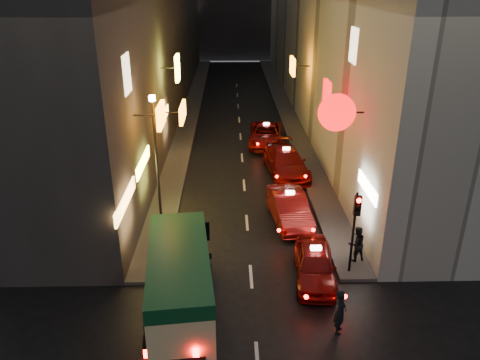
{
  "coord_description": "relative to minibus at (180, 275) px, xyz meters",
  "views": [
    {
      "loc": [
        -0.81,
        -7.26,
        11.16
      ],
      "look_at": [
        -0.34,
        13.0,
        2.3
      ],
      "focal_mm": 35.0,
      "sensor_mm": 36.0,
      "label": 1
    }
  ],
  "objects": [
    {
      "name": "building_left",
      "position": [
        -5.4,
        27.64,
        7.4
      ],
      "size": [
        7.62,
        52.31,
        18.0
      ],
      "color": "#353230",
      "rests_on": "ground"
    },
    {
      "name": "taxi_near",
      "position": [
        5.12,
        1.96,
        -0.82
      ],
      "size": [
        2.44,
        5.04,
        1.72
      ],
      "color": "maroon",
      "rests_on": "ground"
    },
    {
      "name": "taxi_far",
      "position": [
        4.39,
        18.34,
        -0.76
      ],
      "size": [
        2.6,
        5.42,
        1.84
      ],
      "color": "maroon",
      "rests_on": "ground"
    },
    {
      "name": "sidewalk_right",
      "position": [
        6.85,
        27.64,
        -1.52
      ],
      "size": [
        1.5,
        52.0,
        0.15
      ],
      "primitive_type": "cube",
      "color": "#494744",
      "rests_on": "ground"
    },
    {
      "name": "sidewalk_left",
      "position": [
        -1.65,
        27.64,
        -1.52
      ],
      "size": [
        1.5,
        52.0,
        0.15
      ],
      "primitive_type": "cube",
      "color": "#494744",
      "rests_on": "ground"
    },
    {
      "name": "pedestrian_crossing",
      "position": [
        5.45,
        -1.1,
        -0.65
      ],
      "size": [
        0.56,
        0.71,
        1.89
      ],
      "primitive_type": "imported",
      "rotation": [
        0.0,
        0.0,
        1.29
      ],
      "color": "black",
      "rests_on": "ground"
    },
    {
      "name": "building_right",
      "position": [
        10.6,
        27.64,
        7.4
      ],
      "size": [
        7.99,
        52.0,
        18.0
      ],
      "color": "beige",
      "rests_on": "ground"
    },
    {
      "name": "taxi_third",
      "position": [
        5.19,
        12.8,
        -0.69
      ],
      "size": [
        2.98,
        5.94,
        1.99
      ],
      "color": "maroon",
      "rests_on": "ground"
    },
    {
      "name": "lamp_post",
      "position": [
        -1.6,
        6.64,
        2.12
      ],
      "size": [
        0.28,
        0.28,
        6.22
      ],
      "color": "black",
      "rests_on": "sidewalk_left"
    },
    {
      "name": "taxi_second",
      "position": [
        4.68,
        6.76,
        -0.74
      ],
      "size": [
        2.77,
        5.6,
        1.89
      ],
      "color": "maroon",
      "rests_on": "ground"
    },
    {
      "name": "traffic_light",
      "position": [
        6.6,
        2.11,
        1.09
      ],
      "size": [
        0.26,
        0.43,
        3.5
      ],
      "color": "black",
      "rests_on": "sidewalk_right"
    },
    {
      "name": "pedestrian_sidewalk",
      "position": [
        7.03,
        3.03,
        -0.56
      ],
      "size": [
        0.76,
        0.59,
        1.77
      ],
      "primitive_type": "imported",
      "rotation": [
        0.0,
        0.0,
        3.42
      ],
      "color": "black",
      "rests_on": "sidewalk_right"
    },
    {
      "name": "minibus",
      "position": [
        0.0,
        0.0,
        0.0
      ],
      "size": [
        2.68,
        6.08,
        2.53
      ],
      "color": "#FAE59C",
      "rests_on": "ground"
    }
  ]
}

